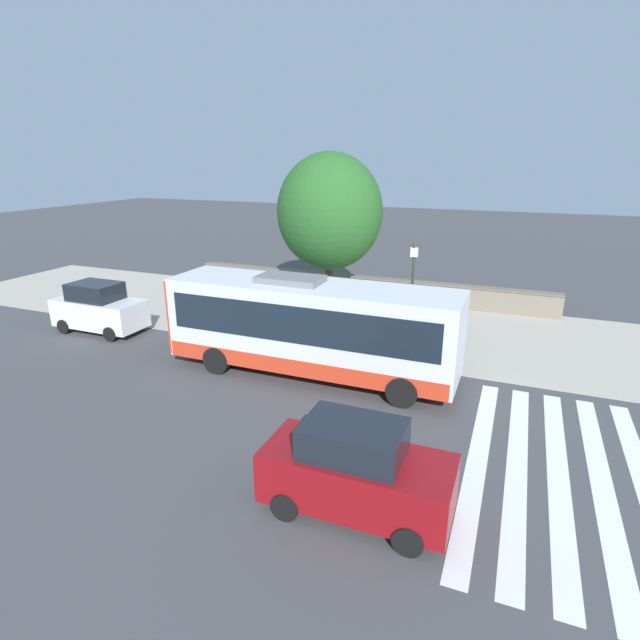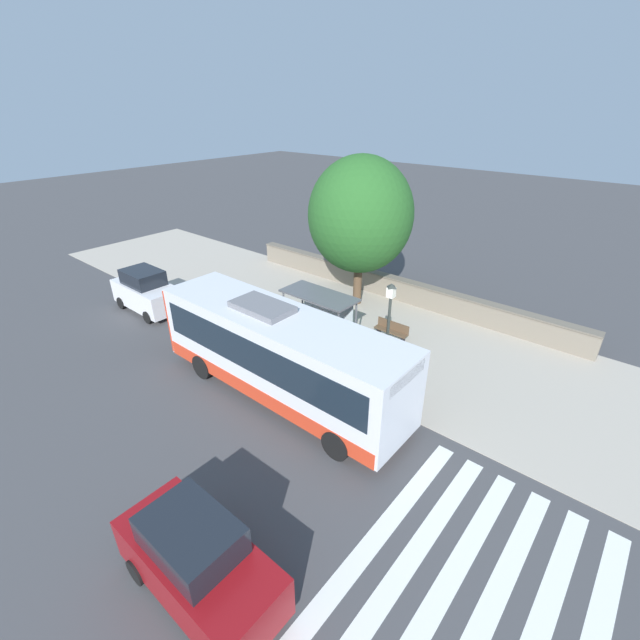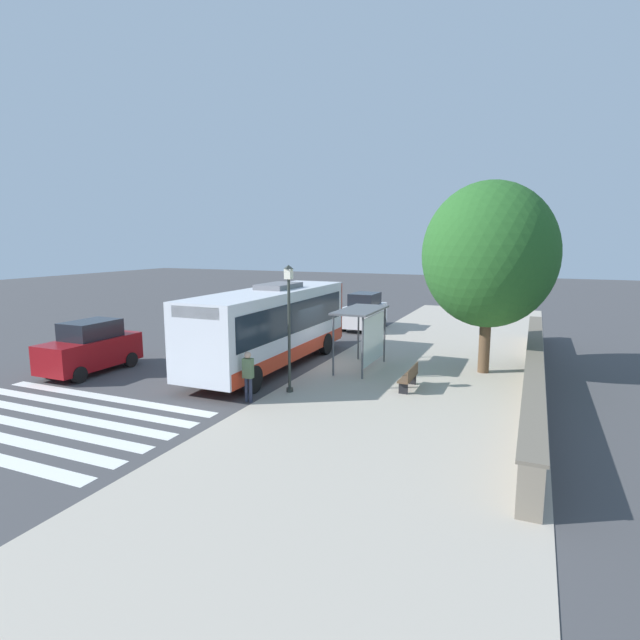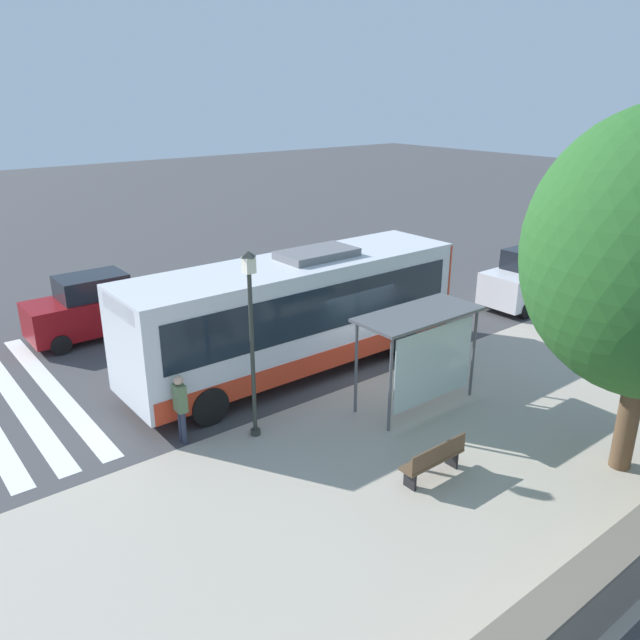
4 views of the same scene
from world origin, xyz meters
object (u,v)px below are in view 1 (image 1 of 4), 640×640
Objects in this scene: bus at (311,326)px; shade_tree at (330,212)px; bus_shelter at (320,290)px; street_lamp_near at (412,294)px; bench at (384,316)px; pedestrian at (447,349)px; parked_car_behind_bus at (99,309)px; parked_car_far_lane at (356,471)px.

shade_tree reaches higher than bus.
bus is 3.04× the size of bus_shelter.
street_lamp_near is at bearing 128.54° from bus.
bench is 4.87m from street_lamp_near.
parked_car_behind_bus is at bearing -86.61° from pedestrian.
street_lamp_near is 13.66m from parked_car_behind_bus.
pedestrian is 0.22× the size of shade_tree.
bench is at bearing 57.78° from shade_tree.
parked_car_far_lane is (10.11, 4.94, -1.07)m from bus_shelter.
pedestrian is 14.99m from parked_car_behind_bus.
bus is 7.42m from parked_car_far_lane.
bus is at bearing 16.83° from shade_tree.
parked_car_far_lane is (12.57, 2.78, 0.55)m from bench.
parked_car_far_lane is at bearing 63.64° from parked_car_behind_bus.
parked_car_behind_bus is at bearing -82.92° from street_lamp_near.
bus is at bearing 17.25° from bus_shelter.
shade_tree is at bearing -163.50° from bus_shelter.
bus is at bearing -149.25° from parked_car_far_lane.
pedestrian is (-1.60, 4.50, -0.81)m from bus.
pedestrian is at bearing 174.71° from parked_car_far_lane.
shade_tree is at bearing -122.22° from bench.
shade_tree reaches higher than pedestrian.
parked_car_far_lane is at bearing 30.75° from bus.
parked_car_behind_bus is 15.88m from parked_car_far_lane.
bus_shelter is 0.74× the size of street_lamp_near.
shade_tree is at bearing 134.51° from parked_car_behind_bus.
bus_shelter is at bearing -41.25° from bench.
street_lamp_near is at bearing 27.57° from bench.
parked_car_far_lane is (7.94, -0.73, 0.00)m from pedestrian.
street_lamp_near is 8.91m from parked_car_far_lane.
shade_tree is at bearing -156.85° from parked_car_far_lane.
shade_tree is (-2.24, -3.56, 4.32)m from bench.
bus_shelter is 0.82× the size of parked_car_far_lane.
parked_car_behind_bus is at bearing -45.49° from shade_tree.
shade_tree reaches higher than bus_shelter.
parked_car_far_lane is at bearing -5.29° from pedestrian.
bench is at bearing -152.43° from street_lamp_near.
pedestrian is 0.42× the size of parked_car_far_lane.
street_lamp_near is at bearing 42.43° from shade_tree.
bus_shelter reaches higher than parked_car_far_lane.
parked_car_behind_bus is at bearing -116.36° from parked_car_far_lane.
bus is 1.33× the size of shade_tree.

